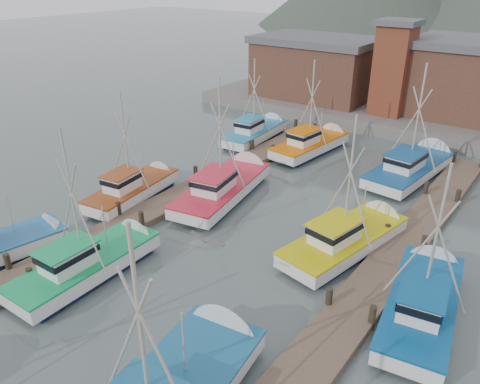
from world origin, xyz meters
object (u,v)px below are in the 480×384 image
Objects in this scene: boat_4 at (95,261)px; boat_8 at (226,186)px; lookout_tower at (393,67)px; boat_12 at (313,144)px.

boat_8 is at bearing 89.11° from boat_4.
lookout_tower is 1.00× the size of boat_4.
boat_8 is 10.88m from boat_12.
boat_4 is at bearing -99.63° from boat_8.
boat_12 is (0.52, 21.76, -0.00)m from boat_4.
boat_12 is (-2.21, -10.55, -4.87)m from lookout_tower.
boat_4 is 21.77m from boat_12.
lookout_tower is 11.83m from boat_12.
boat_8 is (-2.90, -21.41, -4.87)m from lookout_tower.
boat_8 is (-0.17, 10.91, 0.00)m from boat_4.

